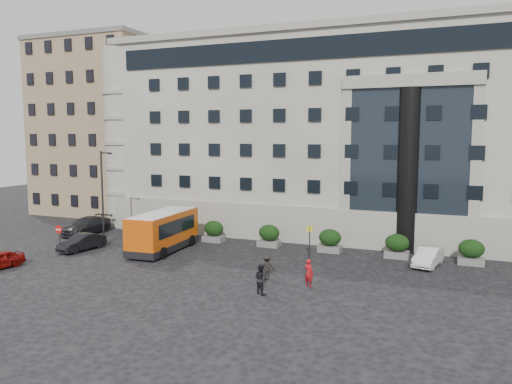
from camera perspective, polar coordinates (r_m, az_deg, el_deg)
ground at (r=35.70m, az=-4.77°, el=-8.63°), size 120.00×120.00×0.00m
civic_building at (r=53.59m, az=11.78°, el=6.06°), size 44.00×24.00×18.00m
entrance_column at (r=41.28m, az=16.99°, el=2.33°), size 1.80×1.80×13.00m
apartment_near at (r=64.35m, az=-16.07°, el=6.89°), size 14.00×14.00×20.00m
apartment_far at (r=80.87m, az=-9.85°, el=7.64°), size 13.00×13.00×22.00m
hedge_a at (r=44.03m, az=-4.86°, el=-4.47°), size 1.80×1.26×1.84m
hedge_b at (r=41.98m, az=1.51°, el=-5.00°), size 1.80×1.26×1.84m
hedge_c at (r=40.49m, az=8.45°, el=-5.50°), size 1.80×1.26×1.84m
hedge_d at (r=39.63m, az=15.82°, el=-5.94°), size 1.80×1.26×1.84m
hedge_e at (r=39.45m, az=23.39°, el=-6.30°), size 1.80×1.26×1.84m
street_lamp at (r=43.82m, az=-17.09°, el=-0.24°), size 1.16×0.18×8.00m
bus_stop_sign at (r=37.89m, az=6.14°, el=-5.06°), size 0.50×0.08×2.52m
no_entry_sign at (r=41.93m, az=-21.58°, el=-4.47°), size 0.64×0.16×2.32m
minibus at (r=40.94m, az=-10.55°, el=-4.26°), size 3.13×7.65×3.14m
red_truck at (r=53.13m, az=-11.25°, el=-1.99°), size 3.31×5.96×3.05m
parked_car_b at (r=43.01m, az=-19.29°, el=-5.44°), size 1.99×4.21×1.33m
parked_car_c at (r=49.87m, az=-18.80°, el=-3.67°), size 2.21×5.43×1.57m
parked_car_d at (r=50.58m, az=-12.06°, el=-3.40°), size 2.63×5.27×1.43m
white_taxi at (r=38.01m, az=19.08°, el=-7.01°), size 2.12×4.18×1.32m
pedestrian_a at (r=31.30m, az=6.05°, el=-9.17°), size 0.75×0.62×1.74m
pedestrian_b at (r=29.80m, az=0.56°, el=-9.90°), size 1.08×1.00×1.79m
pedestrian_c at (r=32.55m, az=1.24°, el=-8.59°), size 1.24×1.11×1.66m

